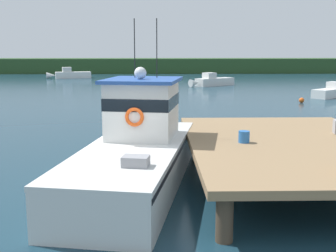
{
  "coord_description": "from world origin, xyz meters",
  "views": [
    {
      "loc": [
        0.85,
        -12.32,
        3.85
      ],
      "look_at": [
        1.2,
        1.53,
        1.4
      ],
      "focal_mm": 46.14,
      "sensor_mm": 36.0,
      "label": 1
    }
  ],
  "objects": [
    {
      "name": "moored_boat_off_the_point",
      "position": [
        6.81,
        34.41,
        0.49
      ],
      "size": [
        5.29,
        4.04,
        1.43
      ],
      "color": "silver",
      "rests_on": "ground"
    },
    {
      "name": "ground_plane",
      "position": [
        0.0,
        0.0,
        0.0
      ],
      "size": [
        200.0,
        200.0,
        0.0
      ],
      "primitive_type": "plane",
      "color": "#193847"
    },
    {
      "name": "main_fishing_boat",
      "position": [
        0.3,
        0.09,
        1.01
      ],
      "size": [
        3.92,
        9.97,
        4.8
      ],
      "color": "silver",
      "rests_on": "ground"
    },
    {
      "name": "moored_boat_near_channel",
      "position": [
        -11.1,
        47.48,
        0.52
      ],
      "size": [
        6.03,
        2.73,
        1.51
      ],
      "color": "white",
      "rests_on": "ground"
    },
    {
      "name": "moored_boat_outer_mooring",
      "position": [
        15.32,
        22.89,
        0.43
      ],
      "size": [
        4.31,
        3.93,
        1.24
      ],
      "color": "white",
      "rests_on": "ground"
    },
    {
      "name": "bait_bucket",
      "position": [
        3.36,
        -0.15,
        1.37
      ],
      "size": [
        0.32,
        0.32,
        0.34
      ],
      "primitive_type": "cylinder",
      "color": "#2866B2",
      "rests_on": "dock"
    },
    {
      "name": "mooring_buoy_channel_marker",
      "position": [
        -0.07,
        10.93,
        0.24
      ],
      "size": [
        0.49,
        0.49,
        0.49
      ],
      "primitive_type": "sphere",
      "color": "red",
      "rests_on": "ground"
    },
    {
      "name": "dock",
      "position": [
        4.8,
        0.0,
        1.07
      ],
      "size": [
        6.0,
        9.0,
        1.2
      ],
      "color": "#4C3D2D",
      "rests_on": "ground"
    },
    {
      "name": "far_shoreline",
      "position": [
        0.0,
        62.0,
        1.2
      ],
      "size": [
        120.0,
        8.0,
        2.4
      ],
      "primitive_type": "cube",
      "color": "#284723",
      "rests_on": "ground"
    },
    {
      "name": "mooring_buoy_spare_mooring",
      "position": [
        11.5,
        19.04,
        0.19
      ],
      "size": [
        0.38,
        0.38,
        0.38
      ],
      "primitive_type": "sphere",
      "color": "#EA5B19",
      "rests_on": "ground"
    }
  ]
}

